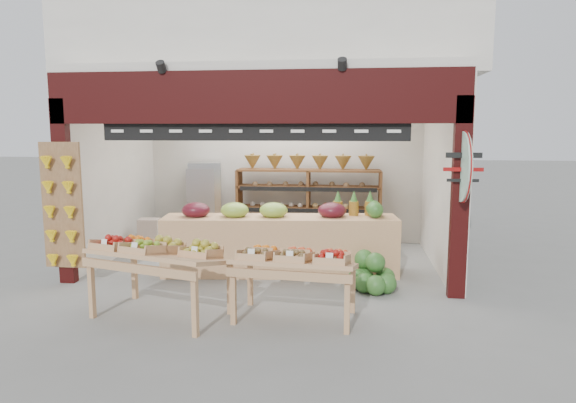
{
  "coord_description": "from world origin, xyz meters",
  "views": [
    {
      "loc": [
        1.34,
        -7.89,
        2.24
      ],
      "look_at": [
        0.38,
        -0.2,
        1.13
      ],
      "focal_mm": 32.0,
      "sensor_mm": 36.0,
      "label": 1
    }
  ],
  "objects_px": {
    "back_shelving": "(308,187)",
    "display_table_left": "(154,252)",
    "watermelon_pile": "(371,276)",
    "cardboard_stack": "(161,240)",
    "mid_counter": "(279,243)",
    "display_table_right": "(295,259)",
    "refrigerator": "(205,203)"
  },
  "relations": [
    {
      "from": "back_shelving",
      "to": "display_table_right",
      "type": "distance_m",
      "value": 3.94
    },
    {
      "from": "back_shelving",
      "to": "display_table_left",
      "type": "distance_m",
      "value": 4.27
    },
    {
      "from": "display_table_left",
      "to": "watermelon_pile",
      "type": "bearing_deg",
      "value": 25.86
    },
    {
      "from": "display_table_left",
      "to": "watermelon_pile",
      "type": "distance_m",
      "value": 2.97
    },
    {
      "from": "mid_counter",
      "to": "watermelon_pile",
      "type": "height_order",
      "value": "mid_counter"
    },
    {
      "from": "display_table_left",
      "to": "display_table_right",
      "type": "xyz_separation_m",
      "value": [
        1.69,
        0.07,
        -0.06
      ]
    },
    {
      "from": "display_table_left",
      "to": "display_table_right",
      "type": "height_order",
      "value": "display_table_left"
    },
    {
      "from": "back_shelving",
      "to": "display_table_left",
      "type": "xyz_separation_m",
      "value": [
        -1.51,
        -3.98,
        -0.34
      ]
    },
    {
      "from": "display_table_left",
      "to": "cardboard_stack",
      "type": "bearing_deg",
      "value": 109.8
    },
    {
      "from": "back_shelving",
      "to": "display_table_left",
      "type": "height_order",
      "value": "back_shelving"
    },
    {
      "from": "cardboard_stack",
      "to": "display_table_left",
      "type": "relative_size",
      "value": 0.56
    },
    {
      "from": "refrigerator",
      "to": "watermelon_pile",
      "type": "height_order",
      "value": "refrigerator"
    },
    {
      "from": "back_shelving",
      "to": "watermelon_pile",
      "type": "xyz_separation_m",
      "value": [
        1.12,
        -2.7,
        -0.92
      ]
    },
    {
      "from": "mid_counter",
      "to": "display_table_right",
      "type": "bearing_deg",
      "value": -76.31
    },
    {
      "from": "refrigerator",
      "to": "display_table_right",
      "type": "relative_size",
      "value": 1.07
    },
    {
      "from": "mid_counter",
      "to": "display_table_left",
      "type": "bearing_deg",
      "value": -122.59
    },
    {
      "from": "display_table_left",
      "to": "watermelon_pile",
      "type": "height_order",
      "value": "display_table_left"
    },
    {
      "from": "refrigerator",
      "to": "cardboard_stack",
      "type": "height_order",
      "value": "refrigerator"
    },
    {
      "from": "back_shelving",
      "to": "refrigerator",
      "type": "relative_size",
      "value": 1.74
    },
    {
      "from": "back_shelving",
      "to": "refrigerator",
      "type": "distance_m",
      "value": 2.05
    },
    {
      "from": "back_shelving",
      "to": "mid_counter",
      "type": "distance_m",
      "value": 2.16
    },
    {
      "from": "refrigerator",
      "to": "back_shelving",
      "type": "bearing_deg",
      "value": -13.64
    },
    {
      "from": "cardboard_stack",
      "to": "refrigerator",
      "type": "bearing_deg",
      "value": 57.32
    },
    {
      "from": "cardboard_stack",
      "to": "watermelon_pile",
      "type": "height_order",
      "value": "cardboard_stack"
    },
    {
      "from": "watermelon_pile",
      "to": "back_shelving",
      "type": "bearing_deg",
      "value": 112.44
    },
    {
      "from": "back_shelving",
      "to": "display_table_left",
      "type": "bearing_deg",
      "value": -110.78
    },
    {
      "from": "cardboard_stack",
      "to": "display_table_right",
      "type": "bearing_deg",
      "value": -46.93
    },
    {
      "from": "back_shelving",
      "to": "display_table_right",
      "type": "relative_size",
      "value": 1.86
    },
    {
      "from": "refrigerator",
      "to": "display_table_left",
      "type": "distance_m",
      "value": 3.98
    },
    {
      "from": "display_table_right",
      "to": "back_shelving",
      "type": "bearing_deg",
      "value": 92.6
    },
    {
      "from": "mid_counter",
      "to": "watermelon_pile",
      "type": "bearing_deg",
      "value": -25.2
    },
    {
      "from": "mid_counter",
      "to": "display_table_right",
      "type": "distance_m",
      "value": 1.93
    }
  ]
}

